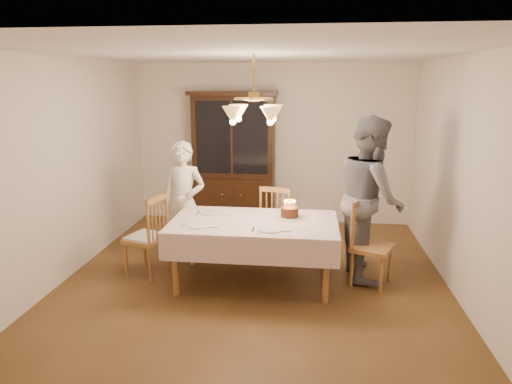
# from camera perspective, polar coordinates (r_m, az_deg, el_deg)

# --- Properties ---
(ground) EXTENTS (5.00, 5.00, 0.00)m
(ground) POSITION_cam_1_polar(r_m,az_deg,el_deg) (5.50, -0.25, -11.18)
(ground) COLOR #503317
(ground) RESTS_ON ground
(room_shell) EXTENTS (5.00, 5.00, 5.00)m
(room_shell) POSITION_cam_1_polar(r_m,az_deg,el_deg) (5.04, -0.27, 5.34)
(room_shell) COLOR white
(room_shell) RESTS_ON ground
(dining_table) EXTENTS (1.90, 1.10, 0.76)m
(dining_table) POSITION_cam_1_polar(r_m,az_deg,el_deg) (5.25, -0.26, -4.41)
(dining_table) COLOR #935C2A
(dining_table) RESTS_ON ground
(china_hutch) EXTENTS (1.38, 0.54, 2.16)m
(china_hutch) POSITION_cam_1_polar(r_m,az_deg,el_deg) (7.42, -2.79, 3.81)
(china_hutch) COLOR black
(china_hutch) RESTS_ON ground
(chair_far_side) EXTENTS (0.52, 0.50, 1.00)m
(chair_far_side) POSITION_cam_1_polar(r_m,az_deg,el_deg) (6.11, 2.78, -4.16)
(chair_far_side) COLOR #935C2A
(chair_far_side) RESTS_ON ground
(chair_left_end) EXTENTS (0.53, 0.54, 1.00)m
(chair_left_end) POSITION_cam_1_polar(r_m,az_deg,el_deg) (5.71, -13.52, -5.70)
(chair_left_end) COLOR #935C2A
(chair_left_end) RESTS_ON ground
(chair_right_end) EXTENTS (0.56, 0.57, 1.00)m
(chair_right_end) POSITION_cam_1_polar(r_m,az_deg,el_deg) (5.45, 14.19, -6.83)
(chair_right_end) COLOR #935C2A
(chair_right_end) RESTS_ON ground
(elderly_woman) EXTENTS (0.63, 0.46, 1.59)m
(elderly_woman) POSITION_cam_1_polar(r_m,az_deg,el_deg) (5.92, -8.98, -1.36)
(elderly_woman) COLOR #F0E7CB
(elderly_woman) RESTS_ON ground
(adult_in_grey) EXTENTS (0.84, 1.02, 1.94)m
(adult_in_grey) POSITION_cam_1_polar(r_m,az_deg,el_deg) (5.58, 14.08, -0.69)
(adult_in_grey) COLOR slate
(adult_in_grey) RESTS_ON ground
(birthday_cake) EXTENTS (0.30, 0.30, 0.21)m
(birthday_cake) POSITION_cam_1_polar(r_m,az_deg,el_deg) (5.35, 4.21, -2.61)
(birthday_cake) COLOR white
(birthday_cake) RESTS_ON dining_table
(place_setting_near_left) EXTENTS (0.40, 0.26, 0.02)m
(place_setting_near_left) POSITION_cam_1_polar(r_m,az_deg,el_deg) (5.08, -6.96, -4.16)
(place_setting_near_left) COLOR white
(place_setting_near_left) RESTS_ON dining_table
(place_setting_near_right) EXTENTS (0.42, 0.27, 0.02)m
(place_setting_near_right) POSITION_cam_1_polar(r_m,az_deg,el_deg) (4.92, 1.89, -4.67)
(place_setting_near_right) COLOR white
(place_setting_near_right) RESTS_ON dining_table
(place_setting_far_left) EXTENTS (0.40, 0.26, 0.02)m
(place_setting_far_left) POSITION_cam_1_polar(r_m,az_deg,el_deg) (5.53, -5.37, -2.63)
(place_setting_far_left) COLOR white
(place_setting_far_left) RESTS_ON dining_table
(chandelier) EXTENTS (0.62, 0.62, 0.73)m
(chandelier) POSITION_cam_1_polar(r_m,az_deg,el_deg) (5.00, -0.28, 9.82)
(chandelier) COLOR #BF8C3F
(chandelier) RESTS_ON ground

